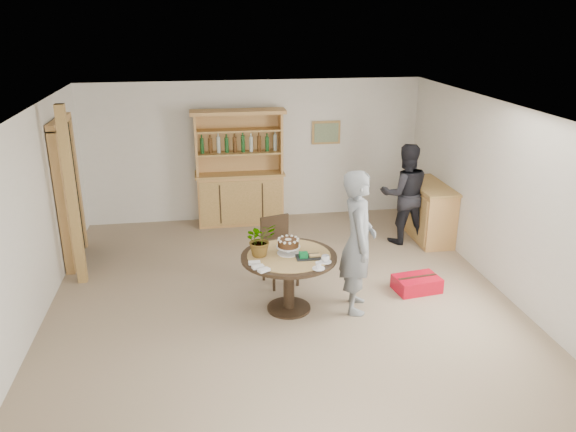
{
  "coord_description": "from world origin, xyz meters",
  "views": [
    {
      "loc": [
        -0.95,
        -6.33,
        3.59
      ],
      "look_at": [
        0.14,
        0.57,
        1.05
      ],
      "focal_mm": 35.0,
      "sensor_mm": 36.0,
      "label": 1
    }
  ],
  "objects_px": {
    "adult_person": "(405,194)",
    "red_suitcase": "(417,284)",
    "dining_table": "(289,266)",
    "dining_chair": "(278,246)",
    "sideboard": "(428,211)",
    "hutch": "(240,186)",
    "teen_boy": "(358,242)"
  },
  "relations": [
    {
      "from": "sideboard",
      "to": "dining_chair",
      "type": "height_order",
      "value": "dining_chair"
    },
    {
      "from": "dining_table",
      "to": "hutch",
      "type": "bearing_deg",
      "value": 96.26
    },
    {
      "from": "hutch",
      "to": "sideboard",
      "type": "relative_size",
      "value": 1.62
    },
    {
      "from": "adult_person",
      "to": "red_suitcase",
      "type": "bearing_deg",
      "value": 80.89
    },
    {
      "from": "dining_chair",
      "to": "adult_person",
      "type": "relative_size",
      "value": 0.57
    },
    {
      "from": "hutch",
      "to": "teen_boy",
      "type": "relative_size",
      "value": 1.11
    },
    {
      "from": "teen_boy",
      "to": "red_suitcase",
      "type": "relative_size",
      "value": 2.82
    },
    {
      "from": "sideboard",
      "to": "adult_person",
      "type": "bearing_deg",
      "value": -170.46
    },
    {
      "from": "dining_chair",
      "to": "teen_boy",
      "type": "height_order",
      "value": "teen_boy"
    },
    {
      "from": "sideboard",
      "to": "dining_table",
      "type": "bearing_deg",
      "value": -142.78
    },
    {
      "from": "dining_table",
      "to": "dining_chair",
      "type": "xyz_separation_m",
      "value": [
        -0.02,
        0.83,
        -0.07
      ]
    },
    {
      "from": "red_suitcase",
      "to": "dining_table",
      "type": "bearing_deg",
      "value": 179.39
    },
    {
      "from": "hutch",
      "to": "red_suitcase",
      "type": "distance_m",
      "value": 3.78
    },
    {
      "from": "sideboard",
      "to": "dining_table",
      "type": "height_order",
      "value": "sideboard"
    },
    {
      "from": "adult_person",
      "to": "red_suitcase",
      "type": "height_order",
      "value": "adult_person"
    },
    {
      "from": "dining_table",
      "to": "adult_person",
      "type": "height_order",
      "value": "adult_person"
    },
    {
      "from": "hutch",
      "to": "dining_chair",
      "type": "distance_m",
      "value": 2.48
    },
    {
      "from": "dining_chair",
      "to": "teen_boy",
      "type": "xyz_separation_m",
      "value": [
        0.87,
        -0.93,
        0.38
      ]
    },
    {
      "from": "dining_table",
      "to": "red_suitcase",
      "type": "height_order",
      "value": "dining_table"
    },
    {
      "from": "dining_table",
      "to": "teen_boy",
      "type": "distance_m",
      "value": 0.91
    },
    {
      "from": "dining_chair",
      "to": "red_suitcase",
      "type": "distance_m",
      "value": 1.97
    },
    {
      "from": "dining_table",
      "to": "teen_boy",
      "type": "relative_size",
      "value": 0.65
    },
    {
      "from": "sideboard",
      "to": "hutch",
      "type": "bearing_deg",
      "value": 157.79
    },
    {
      "from": "sideboard",
      "to": "teen_boy",
      "type": "xyz_separation_m",
      "value": [
        -1.83,
        -2.14,
        0.45
      ]
    },
    {
      "from": "sideboard",
      "to": "dining_chair",
      "type": "xyz_separation_m",
      "value": [
        -2.7,
        -1.21,
        0.06
      ]
    },
    {
      "from": "adult_person",
      "to": "red_suitcase",
      "type": "distance_m",
      "value": 1.91
    },
    {
      "from": "hutch",
      "to": "teen_boy",
      "type": "bearing_deg",
      "value": -70.3
    },
    {
      "from": "sideboard",
      "to": "red_suitcase",
      "type": "height_order",
      "value": "sideboard"
    },
    {
      "from": "hutch",
      "to": "red_suitcase",
      "type": "relative_size",
      "value": 3.14
    },
    {
      "from": "teen_boy",
      "to": "adult_person",
      "type": "xyz_separation_m",
      "value": [
        1.36,
        2.06,
        -0.09
      ]
    },
    {
      "from": "dining_chair",
      "to": "adult_person",
      "type": "distance_m",
      "value": 2.52
    },
    {
      "from": "dining_chair",
      "to": "red_suitcase",
      "type": "bearing_deg",
      "value": -34.32
    }
  ]
}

